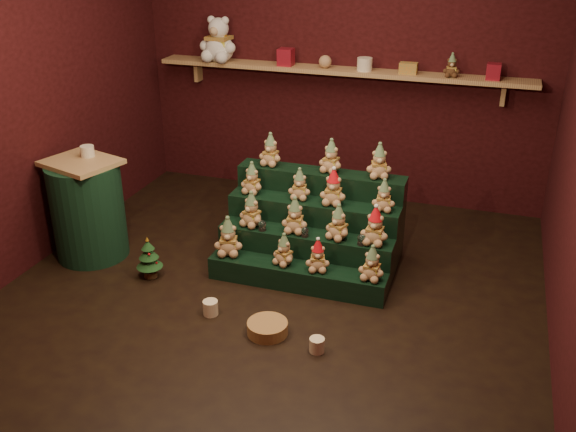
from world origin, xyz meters
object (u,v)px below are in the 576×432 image
(snow_globe_b, at_px, (305,232))
(brown_bear, at_px, (452,65))
(white_bear, at_px, (219,33))
(riser_tier_front, at_px, (297,276))
(mug_left, at_px, (211,308))
(side_table, at_px, (88,209))
(mini_christmas_tree, at_px, (149,258))
(mug_right, at_px, (317,345))
(wicker_basket, at_px, (267,328))
(snow_globe_c, at_px, (362,240))
(snow_globe_a, at_px, (262,225))

(snow_globe_b, relative_size, brown_bear, 0.39)
(white_bear, bearing_deg, brown_bear, 4.55)
(riser_tier_front, height_order, mug_left, riser_tier_front)
(riser_tier_front, bearing_deg, side_table, -178.73)
(mini_christmas_tree, distance_m, mug_right, 1.62)
(snow_globe_b, distance_m, wicker_basket, 0.89)
(snow_globe_c, relative_size, brown_bear, 0.44)
(side_table, relative_size, wicker_basket, 3.01)
(mug_right, xyz_separation_m, white_bear, (-1.74, 2.52, 1.54))
(side_table, relative_size, mini_christmas_tree, 2.40)
(riser_tier_front, xyz_separation_m, brown_bear, (0.87, 1.77, 1.33))
(mug_left, bearing_deg, wicker_basket, -11.31)
(riser_tier_front, height_order, mini_christmas_tree, mini_christmas_tree)
(snow_globe_b, distance_m, brown_bear, 2.09)
(mini_christmas_tree, bearing_deg, snow_globe_a, 25.21)
(mug_right, height_order, wicker_basket, mug_right)
(mug_left, height_order, white_bear, white_bear)
(snow_globe_a, xyz_separation_m, white_bear, (-1.03, 1.61, 1.19))
(snow_globe_c, relative_size, mug_right, 0.87)
(snow_globe_a, height_order, white_bear, white_bear)
(riser_tier_front, relative_size, snow_globe_b, 17.50)
(brown_bear, bearing_deg, wicker_basket, -118.00)
(mini_christmas_tree, relative_size, wicker_basket, 1.26)
(snow_globe_c, height_order, mug_left, snow_globe_c)
(snow_globe_a, distance_m, snow_globe_c, 0.80)
(riser_tier_front, distance_m, mug_left, 0.74)
(mug_left, bearing_deg, side_table, 158.44)
(snow_globe_b, distance_m, mug_left, 0.94)
(snow_globe_c, xyz_separation_m, wicker_basket, (-0.46, -0.82, -0.36))
(snow_globe_b, xyz_separation_m, side_table, (-1.81, -0.20, 0.02))
(mug_right, relative_size, wicker_basket, 0.36)
(mug_right, xyz_separation_m, brown_bear, (0.50, 2.52, 1.37))
(white_bear, bearing_deg, mug_right, -50.74)
(snow_globe_a, bearing_deg, mug_left, -100.57)
(snow_globe_b, bearing_deg, wicker_basket, -91.14)
(snow_globe_c, relative_size, mini_christmas_tree, 0.25)
(snow_globe_a, height_order, brown_bear, brown_bear)
(mini_christmas_tree, xyz_separation_m, mug_left, (0.68, -0.34, -0.12))
(snow_globe_b, height_order, wicker_basket, snow_globe_b)
(riser_tier_front, relative_size, brown_bear, 6.89)
(snow_globe_a, relative_size, wicker_basket, 0.30)
(mug_left, distance_m, mug_right, 0.87)
(snow_globe_b, relative_size, mug_left, 0.73)
(wicker_basket, bearing_deg, side_table, 161.01)
(snow_globe_c, distance_m, mug_right, 0.98)
(white_bear, bearing_deg, riser_tier_front, -47.75)
(mini_christmas_tree, height_order, mug_right, mini_christmas_tree)
(side_table, bearing_deg, snow_globe_c, 21.59)
(snow_globe_c, bearing_deg, snow_globe_b, -180.00)
(mug_left, bearing_deg, mini_christmas_tree, 153.43)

